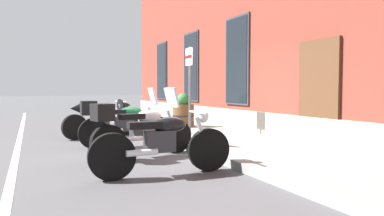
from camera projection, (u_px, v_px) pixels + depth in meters
ground_plane at (178, 148)px, 7.78m from camera, size 140.00×140.00×0.00m
sidewalk at (228, 141)px, 8.29m from camera, size 28.21×2.49×0.15m
lane_stripe at (15, 160)px, 6.46m from camera, size 28.21×0.12×0.01m
brick_pub_facade at (375, 1)px, 10.07m from camera, size 22.21×7.16×7.56m
motorcycle_black_sport at (105, 116)px, 9.51m from camera, size 0.78×2.10×1.02m
motorcycle_green_touring at (122, 122)px, 7.91m from camera, size 0.62×2.11×1.32m
motorcycle_silver_touring at (139, 128)px, 6.68m from camera, size 0.83×2.11×1.32m
motorcycle_black_naked at (164, 143)px, 5.28m from camera, size 0.62×2.18×0.94m
parking_sign at (190, 77)px, 9.04m from camera, size 0.36×0.07×2.21m
barrel_planter at (183, 113)px, 10.83m from camera, size 0.68×0.68×1.01m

